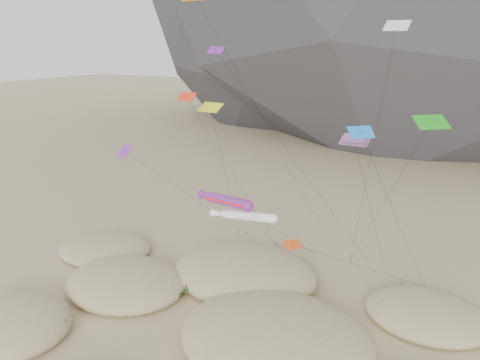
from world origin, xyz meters
name	(u,v)px	position (x,y,z in m)	size (l,w,h in m)	color
dunes	(215,320)	(-1.61, 4.78, 0.74)	(50.28, 36.17, 3.78)	#CCB789
dune_grass	(209,330)	(-1.31, 3.17, 0.82)	(43.48, 27.09, 1.50)	black
kite_stakes	(320,254)	(2.16, 23.77, 0.15)	(24.45, 4.54, 0.30)	#3F2D1E
rainbow_tube_kite	(226,201)	(-1.85, 7.41, 11.47)	(8.42, 17.05, 12.27)	red
white_tube_kite	(245,216)	(0.02, 7.47, 10.32)	(6.53, 14.01, 10.97)	white
orange_parafoil	(199,0)	(-6.42, 10.90, 28.70)	(9.57, 18.57, 29.61)	orange
multi_parafoil	(355,142)	(8.09, 12.50, 16.88)	(3.32, 11.46, 17.52)	#FF1A24
delta_kites	(273,123)	(0.86, 11.34, 18.09)	(30.38, 19.38, 26.85)	blue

